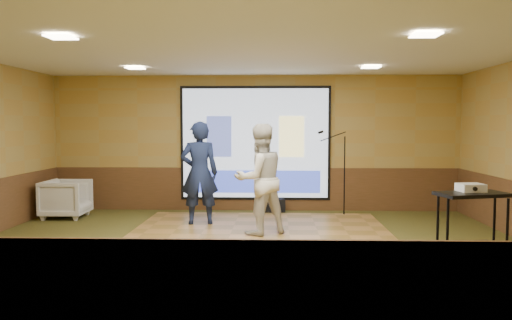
{
  "coord_description": "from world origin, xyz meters",
  "views": [
    {
      "loc": [
        0.38,
        -7.57,
        1.9
      ],
      "look_at": [
        0.1,
        0.99,
        1.3
      ],
      "focal_mm": 35.0,
      "sensor_mm": 36.0,
      "label": 1
    }
  ],
  "objects_px": {
    "projector_screen": "(255,144)",
    "banquet_chair": "(66,199)",
    "duffel_bag": "(273,205)",
    "dance_floor": "(260,231)",
    "mic_stand": "(342,193)",
    "projector": "(471,188)",
    "player_left": "(199,173)",
    "av_table": "(472,214)",
    "player_right": "(260,179)"
  },
  "relations": [
    {
      "from": "av_table",
      "to": "projector",
      "type": "height_order",
      "value": "projector"
    },
    {
      "from": "player_left",
      "to": "av_table",
      "type": "distance_m",
      "value": 4.8
    },
    {
      "from": "dance_floor",
      "to": "projector",
      "type": "distance_m",
      "value": 3.63
    },
    {
      "from": "av_table",
      "to": "duffel_bag",
      "type": "bearing_deg",
      "value": 124.35
    },
    {
      "from": "player_right",
      "to": "banquet_chair",
      "type": "relative_size",
      "value": 2.18
    },
    {
      "from": "mic_stand",
      "to": "av_table",
      "type": "bearing_deg",
      "value": -87.69
    },
    {
      "from": "projector_screen",
      "to": "av_table",
      "type": "bearing_deg",
      "value": -53.24
    },
    {
      "from": "dance_floor",
      "to": "player_right",
      "type": "relative_size",
      "value": 2.4
    },
    {
      "from": "projector_screen",
      "to": "projector",
      "type": "xyz_separation_m",
      "value": [
        3.12,
        -4.07,
        -0.44
      ]
    },
    {
      "from": "projector_screen",
      "to": "av_table",
      "type": "xyz_separation_m",
      "value": [
        3.11,
        -4.17,
        -0.78
      ]
    },
    {
      "from": "av_table",
      "to": "duffel_bag",
      "type": "relative_size",
      "value": 2.11
    },
    {
      "from": "av_table",
      "to": "mic_stand",
      "type": "xyz_separation_m",
      "value": [
        -1.28,
        3.57,
        -0.2
      ]
    },
    {
      "from": "projector_screen",
      "to": "player_right",
      "type": "bearing_deg",
      "value": -86.3
    },
    {
      "from": "projector",
      "to": "player_left",
      "type": "bearing_deg",
      "value": 142.34
    },
    {
      "from": "dance_floor",
      "to": "av_table",
      "type": "relative_size",
      "value": 4.63
    },
    {
      "from": "mic_stand",
      "to": "player_right",
      "type": "bearing_deg",
      "value": -147.99
    },
    {
      "from": "player_left",
      "to": "banquet_chair",
      "type": "relative_size",
      "value": 2.24
    },
    {
      "from": "player_right",
      "to": "projector",
      "type": "height_order",
      "value": "player_right"
    },
    {
      "from": "player_left",
      "to": "duffel_bag",
      "type": "relative_size",
      "value": 4.16
    },
    {
      "from": "projector_screen",
      "to": "banquet_chair",
      "type": "xyz_separation_m",
      "value": [
        -3.85,
        -1.01,
        -1.08
      ]
    },
    {
      "from": "dance_floor",
      "to": "projector",
      "type": "xyz_separation_m",
      "value": [
        2.95,
        -1.86,
        1.02
      ]
    },
    {
      "from": "mic_stand",
      "to": "banquet_chair",
      "type": "bearing_deg",
      "value": 166.67
    },
    {
      "from": "mic_stand",
      "to": "duffel_bag",
      "type": "distance_m",
      "value": 1.53
    },
    {
      "from": "projector",
      "to": "mic_stand",
      "type": "height_order",
      "value": "mic_stand"
    },
    {
      "from": "mic_stand",
      "to": "duffel_bag",
      "type": "xyz_separation_m",
      "value": [
        -1.44,
        0.41,
        -0.35
      ]
    },
    {
      "from": "dance_floor",
      "to": "duffel_bag",
      "type": "bearing_deg",
      "value": 83.74
    },
    {
      "from": "projector_screen",
      "to": "projector",
      "type": "height_order",
      "value": "projector_screen"
    },
    {
      "from": "dance_floor",
      "to": "player_right",
      "type": "distance_m",
      "value": 1.02
    },
    {
      "from": "projector_screen",
      "to": "banquet_chair",
      "type": "distance_m",
      "value": 4.12
    },
    {
      "from": "projector",
      "to": "banquet_chair",
      "type": "relative_size",
      "value": 0.38
    },
    {
      "from": "player_left",
      "to": "mic_stand",
      "type": "height_order",
      "value": "player_left"
    },
    {
      "from": "projector_screen",
      "to": "duffel_bag",
      "type": "xyz_separation_m",
      "value": [
        0.39,
        -0.19,
        -1.33
      ]
    },
    {
      "from": "banquet_chair",
      "to": "av_table",
      "type": "bearing_deg",
      "value": -115.27
    },
    {
      "from": "banquet_chair",
      "to": "projector",
      "type": "bearing_deg",
      "value": -114.58
    },
    {
      "from": "projector_screen",
      "to": "dance_floor",
      "type": "height_order",
      "value": "projector_screen"
    },
    {
      "from": "banquet_chair",
      "to": "player_left",
      "type": "bearing_deg",
      "value": -104.51
    },
    {
      "from": "player_right",
      "to": "duffel_bag",
      "type": "relative_size",
      "value": 4.06
    },
    {
      "from": "banquet_chair",
      "to": "duffel_bag",
      "type": "xyz_separation_m",
      "value": [
        4.24,
        0.82,
        -0.25
      ]
    },
    {
      "from": "mic_stand",
      "to": "duffel_bag",
      "type": "relative_size",
      "value": 3.85
    },
    {
      "from": "mic_stand",
      "to": "banquet_chair",
      "type": "xyz_separation_m",
      "value": [
        -5.68,
        -0.41,
        -0.1
      ]
    },
    {
      "from": "projector_screen",
      "to": "duffel_bag",
      "type": "distance_m",
      "value": 1.4
    },
    {
      "from": "projector",
      "to": "mic_stand",
      "type": "bearing_deg",
      "value": 102.69
    },
    {
      "from": "projector_screen",
      "to": "dance_floor",
      "type": "relative_size",
      "value": 0.73
    },
    {
      "from": "projector_screen",
      "to": "mic_stand",
      "type": "xyz_separation_m",
      "value": [
        1.83,
        -0.6,
        -0.98
      ]
    },
    {
      "from": "dance_floor",
      "to": "mic_stand",
      "type": "bearing_deg",
      "value": 44.25
    },
    {
      "from": "projector_screen",
      "to": "dance_floor",
      "type": "xyz_separation_m",
      "value": [
        0.17,
        -2.21,
        -1.46
      ]
    },
    {
      "from": "player_left",
      "to": "dance_floor",
      "type": "bearing_deg",
      "value": 147.64
    },
    {
      "from": "mic_stand",
      "to": "projector",
      "type": "bearing_deg",
      "value": -87.02
    },
    {
      "from": "dance_floor",
      "to": "banquet_chair",
      "type": "xyz_separation_m",
      "value": [
        -4.02,
        1.21,
        0.38
      ]
    },
    {
      "from": "projector",
      "to": "player_right",
      "type": "bearing_deg",
      "value": 144.98
    }
  ]
}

